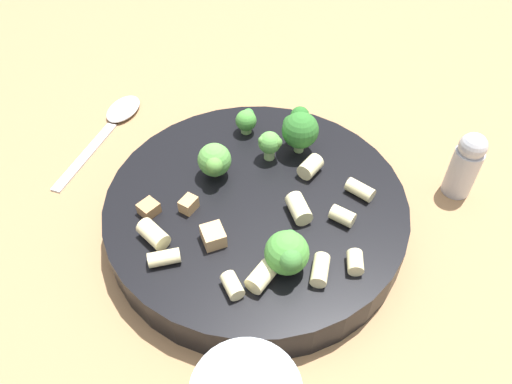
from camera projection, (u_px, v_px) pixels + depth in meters
ground_plane at (256, 225)px, 0.52m from camera, size 2.00×2.00×0.00m
pasta_bowl at (256, 210)px, 0.50m from camera, size 0.30×0.30×0.04m
broccoli_floret_0 at (216, 160)px, 0.50m from camera, size 0.04×0.04×0.04m
broccoli_floret_1 at (287, 253)px, 0.42m from camera, size 0.04×0.04×0.04m
broccoli_floret_2 at (246, 120)px, 0.55m from camera, size 0.03×0.02×0.03m
broccoli_floret_3 at (300, 128)px, 0.52m from camera, size 0.04×0.04×0.05m
broccoli_floret_4 at (270, 143)px, 0.51m from camera, size 0.02×0.02×0.03m
rigatoni_0 at (310, 167)px, 0.51m from camera, size 0.03×0.02×0.02m
rigatoni_1 at (297, 127)px, 0.55m from camera, size 0.03×0.03×0.02m
rigatoni_2 at (153, 234)px, 0.45m from camera, size 0.02×0.03×0.02m
rigatoni_3 at (261, 277)px, 0.42m from camera, size 0.03×0.02×0.02m
rigatoni_4 at (299, 208)px, 0.47m from camera, size 0.03×0.03×0.02m
rigatoni_5 at (320, 270)px, 0.42m from camera, size 0.03×0.03×0.01m
rigatoni_6 at (355, 262)px, 0.43m from camera, size 0.02×0.02×0.01m
rigatoni_7 at (360, 190)px, 0.49m from camera, size 0.02×0.03×0.01m
rigatoni_8 at (164, 258)px, 0.43m from camera, size 0.03×0.02×0.01m
rigatoni_9 at (232, 285)px, 0.41m from camera, size 0.02×0.02×0.01m
rigatoni_10 at (342, 216)px, 0.46m from camera, size 0.02×0.03×0.01m
chicken_chunk_0 at (189, 204)px, 0.47m from camera, size 0.02×0.02×0.01m
chicken_chunk_1 at (213, 236)px, 0.45m from camera, size 0.03×0.03×0.01m
chicken_chunk_2 at (149, 208)px, 0.47m from camera, size 0.02×0.02×0.01m
pepper_shaker at (466, 164)px, 0.52m from camera, size 0.03×0.03×0.08m
spoon at (114, 120)px, 0.63m from camera, size 0.17×0.11×0.01m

